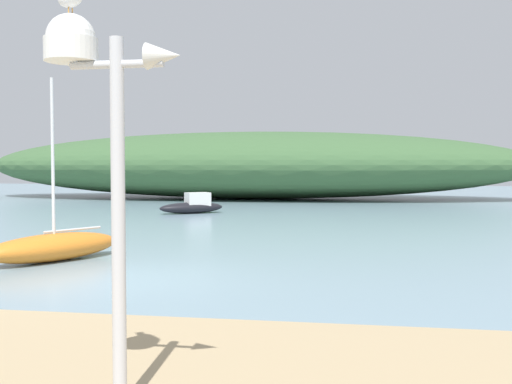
{
  "coord_description": "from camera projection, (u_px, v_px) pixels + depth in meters",
  "views": [
    {
      "loc": [
        4.72,
        -11.5,
        2.32
      ],
      "look_at": [
        1.81,
        6.37,
        1.52
      ],
      "focal_mm": 41.98,
      "sensor_mm": 36.0,
      "label": 1
    }
  ],
  "objects": [
    {
      "name": "ground_plane",
      "position": [
        118.0,
        279.0,
        12.2
      ],
      "size": [
        120.0,
        120.0,
        0.0
      ],
      "primitive_type": "plane",
      "color": "#7A99A8"
    },
    {
      "name": "distant_hill",
      "position": [
        251.0,
        165.0,
        42.51
      ],
      "size": [
        39.16,
        12.06,
        4.71
      ],
      "primitive_type": "ellipsoid",
      "color": "#3D6038",
      "rests_on": "ground"
    },
    {
      "name": "mast_structure",
      "position": [
        92.0,
        92.0,
        5.07
      ],
      "size": [
        1.19,
        0.45,
        3.41
      ],
      "color": "silver",
      "rests_on": "beach_sand"
    },
    {
      "name": "motorboat_inner_mooring",
      "position": [
        193.0,
        206.0,
        29.09
      ],
      "size": [
        3.16,
        2.65,
        1.01
      ],
      "color": "black",
      "rests_on": "ground"
    },
    {
      "name": "sailboat_off_point",
      "position": [
        54.0,
        246.0,
        14.54
      ],
      "size": [
        2.69,
        3.64,
        4.43
      ],
      "color": "orange",
      "rests_on": "ground"
    }
  ]
}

